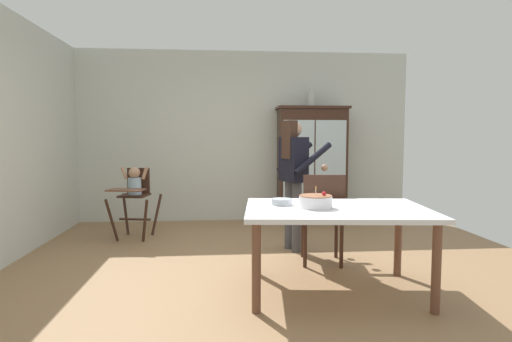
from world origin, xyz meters
TOP-DOWN VIEW (x-y plane):
  - ground_plane at (0.00, 0.00)m, footprint 6.24×6.24m
  - wall_back at (0.00, 2.63)m, footprint 5.32×0.06m
  - china_cabinet at (1.05, 2.37)m, footprint 1.11×0.48m
  - ceramic_vase at (1.03, 2.37)m, footprint 0.13×0.13m
  - high_chair_with_toddler at (-1.52, 1.50)m, footprint 0.67×0.76m
  - adult_person at (0.48, 0.75)m, footprint 0.63×0.61m
  - dining_table at (0.61, -0.60)m, footprint 1.63×1.20m
  - birthday_cake at (0.43, -0.60)m, footprint 0.28×0.28m
  - serving_bowl at (0.16, -0.43)m, footprint 0.18×0.18m
  - dining_chair_far_side at (0.68, 0.14)m, footprint 0.50×0.50m

SIDE VIEW (x-z plane):
  - ground_plane at x=0.00m, z-range 0.00..0.00m
  - dining_chair_far_side at x=0.68m, z-range 0.08..1.04m
  - high_chair_with_toddler at x=-1.52m, z-range 0.18..1.13m
  - dining_table at x=0.61m, z-range 0.29..1.03m
  - serving_bowl at x=0.16m, z-range 0.74..0.79m
  - birthday_cake at x=0.43m, z-range 0.70..0.89m
  - china_cabinet at x=1.05m, z-range 0.01..1.82m
  - adult_person at x=0.48m, z-range 0.20..1.73m
  - wall_back at x=0.00m, z-range 0.00..2.70m
  - ceramic_vase at x=1.03m, z-range 1.80..2.07m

